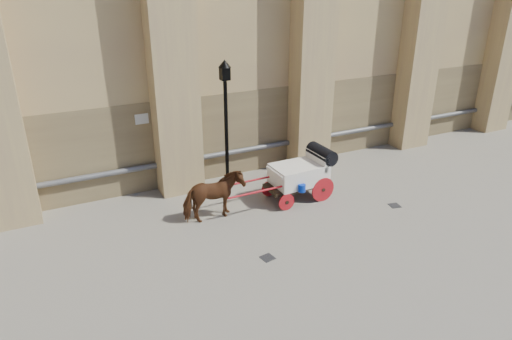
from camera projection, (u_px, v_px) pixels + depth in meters
ground at (255, 232)px, 12.81m from camera, size 90.00×90.00×0.00m
horse at (214, 197)px, 13.19m from camera, size 1.79×0.87×1.49m
carriage at (302, 172)px, 14.49m from camera, size 3.73×1.34×1.63m
street_lamp at (226, 122)px, 14.74m from camera, size 0.40×0.40×4.27m
drain_grate_near at (268, 258)px, 11.64m from camera, size 0.37×0.37×0.01m
drain_grate_far at (395, 206)px, 14.27m from camera, size 0.37×0.37×0.01m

